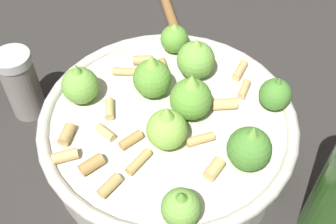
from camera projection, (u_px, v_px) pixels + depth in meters
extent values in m
plane|color=#2D2B28|center=(168.00, 149.00, 0.50)|extent=(2.40, 2.40, 0.00)
cylinder|color=beige|center=(168.00, 134.00, 0.48)|extent=(0.27, 0.27, 0.06)
torus|color=beige|center=(168.00, 118.00, 0.46)|extent=(0.29, 0.29, 0.01)
sphere|color=#609E38|center=(191.00, 99.00, 0.45)|extent=(0.05, 0.05, 0.05)
cone|color=#8CC64C|center=(192.00, 83.00, 0.43)|extent=(0.02, 0.02, 0.02)
sphere|color=#75B247|center=(181.00, 208.00, 0.37)|extent=(0.04, 0.04, 0.04)
cone|color=#609E38|center=(182.00, 198.00, 0.35)|extent=(0.02, 0.02, 0.01)
sphere|color=#609E38|center=(174.00, 39.00, 0.52)|extent=(0.04, 0.04, 0.04)
cone|color=#8CC64C|center=(175.00, 28.00, 0.51)|extent=(0.02, 0.02, 0.01)
sphere|color=#4C8933|center=(275.00, 94.00, 0.46)|extent=(0.04, 0.04, 0.04)
cone|color=#4C8933|center=(278.00, 83.00, 0.44)|extent=(0.01, 0.01, 0.01)
sphere|color=#609E38|center=(152.00, 79.00, 0.47)|extent=(0.04, 0.04, 0.04)
cone|color=#8CC64C|center=(152.00, 63.00, 0.45)|extent=(0.02, 0.02, 0.02)
sphere|color=#75B247|center=(196.00, 60.00, 0.49)|extent=(0.05, 0.05, 0.05)
cone|color=#8CC64C|center=(197.00, 45.00, 0.47)|extent=(0.02, 0.02, 0.02)
sphere|color=#75B247|center=(80.00, 86.00, 0.46)|extent=(0.04, 0.04, 0.04)
cone|color=#75B247|center=(77.00, 71.00, 0.45)|extent=(0.02, 0.02, 0.02)
sphere|color=#8CC64C|center=(167.00, 130.00, 0.42)|extent=(0.04, 0.04, 0.04)
cone|color=#8CC64C|center=(167.00, 115.00, 0.40)|extent=(0.02, 0.02, 0.02)
sphere|color=#4C8933|center=(249.00, 149.00, 0.40)|extent=(0.04, 0.04, 0.04)
cone|color=#75B247|center=(253.00, 134.00, 0.39)|extent=(0.02, 0.02, 0.02)
cylinder|color=tan|center=(143.00, 60.00, 0.51)|extent=(0.02, 0.03, 0.01)
cylinder|color=tan|center=(126.00, 72.00, 0.50)|extent=(0.02, 0.03, 0.01)
cylinder|color=tan|center=(65.00, 156.00, 0.42)|extent=(0.03, 0.03, 0.01)
cylinder|color=tan|center=(224.00, 104.00, 0.46)|extent=(0.03, 0.03, 0.01)
cylinder|color=tan|center=(244.00, 89.00, 0.48)|extent=(0.03, 0.01, 0.01)
cylinder|color=tan|center=(108.00, 185.00, 0.40)|extent=(0.03, 0.01, 0.01)
cylinder|color=tan|center=(109.00, 109.00, 0.46)|extent=(0.03, 0.02, 0.01)
cylinder|color=tan|center=(240.00, 70.00, 0.50)|extent=(0.03, 0.01, 0.01)
cylinder|color=tan|center=(200.00, 139.00, 0.43)|extent=(0.03, 0.03, 0.01)
cylinder|color=tan|center=(131.00, 140.00, 0.43)|extent=(0.03, 0.02, 0.01)
cylinder|color=tan|center=(214.00, 169.00, 0.41)|extent=(0.02, 0.01, 0.01)
cylinder|color=tan|center=(67.00, 134.00, 0.44)|extent=(0.03, 0.02, 0.01)
cylinder|color=tan|center=(106.00, 132.00, 0.44)|extent=(0.01, 0.02, 0.01)
cylinder|color=tan|center=(139.00, 162.00, 0.41)|extent=(0.03, 0.01, 0.01)
cylinder|color=tan|center=(91.00, 164.00, 0.41)|extent=(0.03, 0.02, 0.01)
cylinder|color=tan|center=(164.00, 69.00, 0.50)|extent=(0.03, 0.03, 0.01)
cylinder|color=gray|center=(23.00, 88.00, 0.51)|extent=(0.04, 0.04, 0.08)
cylinder|color=silver|center=(12.00, 59.00, 0.48)|extent=(0.04, 0.04, 0.01)
cylinder|color=olive|center=(165.00, 0.00, 0.70)|extent=(0.14, 0.13, 0.02)
ellipsoid|color=olive|center=(178.00, 39.00, 0.63)|extent=(0.06, 0.06, 0.01)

